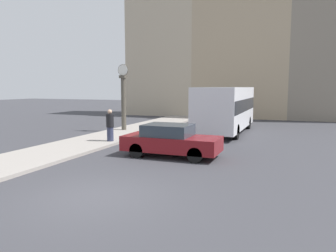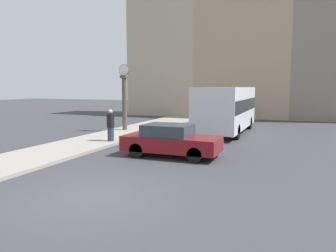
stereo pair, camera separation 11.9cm
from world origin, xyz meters
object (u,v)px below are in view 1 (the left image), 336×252
street_clock (124,98)px  pedestrian_black_jacket (110,125)px  bus_distant (226,107)px  sedan_car (171,140)px

street_clock → pedestrian_black_jacket: bearing=-70.0°
bus_distant → street_clock: 6.90m
street_clock → pedestrian_black_jacket: size_ratio=2.58×
bus_distant → street_clock: (-6.57, -2.04, 0.56)m
street_clock → pedestrian_black_jacket: (1.61, -4.42, -1.30)m
sedan_car → street_clock: 8.77m
sedan_car → pedestrian_black_jacket: size_ratio=2.47×
street_clock → sedan_car: bearing=-47.3°
sedan_car → street_clock: (-5.85, 6.35, 1.56)m
sedan_car → pedestrian_black_jacket: 4.66m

